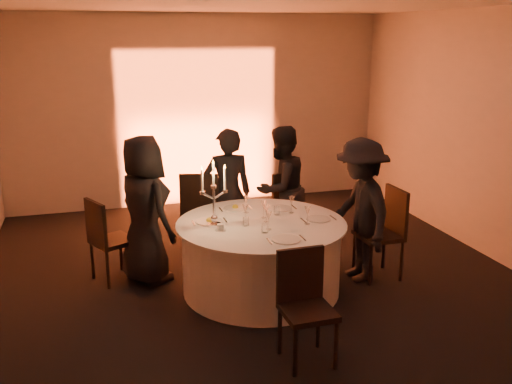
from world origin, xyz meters
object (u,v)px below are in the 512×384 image
object	(u,v)px
chair_back_left	(200,208)
coffee_cup	(220,228)
chair_front	(304,299)
guest_back_right	(281,188)
guest_right	(360,210)
guest_back_left	(228,193)
chair_right	(386,227)
chair_back_right	(279,204)
guest_left	(145,210)
candelabra	(214,203)
banquet_table	(261,257)
chair_left	(106,236)

from	to	relation	value
chair_back_left	coffee_cup	bearing A→B (deg)	104.76
chair_front	guest_back_right	bearing A→B (deg)	74.45
guest_right	coffee_cup	distance (m)	1.61
guest_back_left	chair_right	bearing A→B (deg)	149.56
chair_back_right	coffee_cup	distance (m)	1.69
guest_left	guest_back_right	bearing A→B (deg)	-100.80
coffee_cup	chair_back_left	bearing A→B (deg)	87.94
guest_back_left	candelabra	world-z (taller)	guest_back_left
chair_back_right	chair_front	size ratio (longest dim) A/B	1.08
chair_front	guest_back_right	xyz separation A→B (m)	(0.64, 2.51, 0.26)
guest_back_left	guest_right	xyz separation A→B (m)	(1.24, -1.09, 0.00)
chair_back_left	chair_right	size ratio (longest dim) A/B	1.04
guest_back_right	candelabra	size ratio (longest dim) A/B	2.28
banquet_table	chair_back_right	bearing A→B (deg)	62.95
banquet_table	guest_back_left	distance (m)	1.17
chair_back_left	candelabra	world-z (taller)	candelabra
guest_back_right	coffee_cup	bearing A→B (deg)	21.78
chair_back_left	banquet_table	bearing A→B (deg)	125.84
chair_front	guest_back_left	world-z (taller)	guest_back_left
banquet_table	chair_back_right	world-z (taller)	chair_back_right
banquet_table	coffee_cup	world-z (taller)	coffee_cup
banquet_table	candelabra	distance (m)	0.80
coffee_cup	chair_front	bearing A→B (deg)	-70.89
chair_back_left	chair_back_right	size ratio (longest dim) A/B	1.04
banquet_table	candelabra	bearing A→B (deg)	174.56
banquet_table	guest_left	world-z (taller)	guest_left
guest_right	candelabra	xyz separation A→B (m)	(-1.64, 0.06, 0.21)
chair_front	guest_right	size ratio (longest dim) A/B	0.59
chair_front	guest_left	xyz separation A→B (m)	(-1.12, 1.98, 0.29)
chair_back_left	coffee_cup	size ratio (longest dim) A/B	9.71
chair_left	guest_left	world-z (taller)	guest_left
chair_back_right	candelabra	world-z (taller)	candelabra
guest_left	coffee_cup	world-z (taller)	guest_left
chair_back_right	guest_back_left	world-z (taller)	guest_back_left
guest_left	guest_right	distance (m)	2.37
chair_left	chair_right	bearing A→B (deg)	-129.30
chair_left	chair_back_right	xyz separation A→B (m)	(2.18, 0.47, 0.05)
coffee_cup	candelabra	distance (m)	0.27
guest_back_right	coffee_cup	size ratio (longest dim) A/B	14.47
guest_right	candelabra	size ratio (longest dim) A/B	2.31
chair_left	chair_back_left	world-z (taller)	chair_back_left
guest_back_left	banquet_table	bearing A→B (deg)	100.44
coffee_cup	chair_right	bearing A→B (deg)	2.64
chair_front	guest_right	bearing A→B (deg)	47.94
guest_back_right	candelabra	bearing A→B (deg)	17.02
chair_right	guest_right	world-z (taller)	guest_right
banquet_table	guest_right	distance (m)	1.22
banquet_table	chair_left	bearing A→B (deg)	156.23
banquet_table	chair_right	xyz separation A→B (m)	(1.46, -0.03, 0.20)
banquet_table	guest_left	size ratio (longest dim) A/B	1.09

